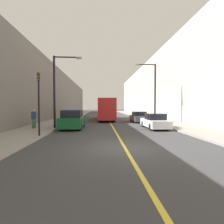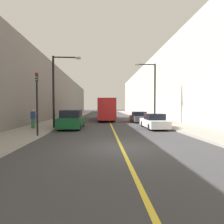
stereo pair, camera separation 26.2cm
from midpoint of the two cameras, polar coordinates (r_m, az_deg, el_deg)
The scene contains 14 objects.
ground_plane at distance 9.33m, azimuth 3.40°, elevation -11.53°, with size 200.00×200.00×0.00m, color #38383A.
sidewalk_left at distance 39.51m, azimuth -12.40°, elevation -1.18°, with size 3.64×72.00×0.15m, color gray.
sidewalk_right at distance 39.91m, azimuth 8.11°, elevation -1.12°, with size 3.64×72.00×0.15m, color gray.
building_row_left at distance 40.28m, azimuth -17.85°, elevation 5.26°, with size 4.00×72.00×9.18m, color #66605B.
building_row_right at distance 41.00m, azimuth 13.43°, elevation 7.22°, with size 4.00×72.00×12.00m, color #B7B2A3.
road_center_line at distance 39.08m, azimuth -2.09°, elevation -1.27°, with size 0.16×72.00×0.01m, color gold.
bus at distance 27.93m, azimuth -2.28°, elevation 1.05°, with size 2.41×11.51×3.25m.
parked_suv_left at distance 17.40m, azimuth -13.14°, elevation -2.52°, with size 1.99×4.71×1.81m.
car_right_near at distance 17.49m, azimuth 13.32°, elevation -3.07°, with size 1.76×4.57×1.47m.
car_right_mid at distance 24.03m, azimuth 8.46°, elevation -1.71°, with size 1.84×4.31×1.45m.
street_lamp_left at distance 17.22m, azimuth -17.90°, elevation 7.97°, with size 2.65×0.24×6.68m.
street_lamp_right at distance 22.55m, azimuth 12.99°, elevation 7.35°, with size 2.65×0.24×7.29m.
traffic_light at distance 12.92m, azimuth -23.32°, elevation 3.10°, with size 0.16×0.18×4.28m.
pedestrian at distance 17.45m, azimuth -24.56°, elevation -1.88°, with size 0.39×0.25×1.78m.
Camera 1 is at (-1.27, -9.00, 2.17)m, focal length 28.00 mm.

